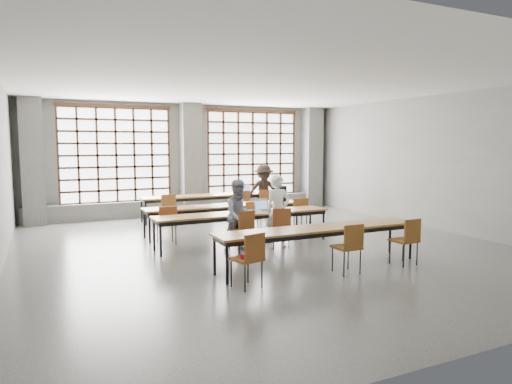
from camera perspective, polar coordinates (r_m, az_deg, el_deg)
floor at (r=9.97m, az=0.98°, el=-6.93°), size 11.00×11.00×0.00m
ceiling at (r=9.80m, az=1.02°, el=13.45°), size 11.00×11.00×0.00m
wall_back at (r=14.85m, az=-8.48°, el=4.08°), size 10.00×0.00×10.00m
wall_front at (r=5.40m, az=27.89°, el=0.20°), size 10.00×0.00×10.00m
wall_right at (r=12.76m, az=21.60°, el=3.42°), size 0.00×11.00×11.00m
column_left at (r=13.94m, az=-26.15°, el=3.42°), size 0.60×0.55×3.50m
column_mid at (r=14.59m, az=-8.16°, el=4.05°), size 0.60×0.55×3.50m
column_right at (r=16.49m, az=7.00°, el=4.29°), size 0.60×0.55×3.50m
window_left at (r=14.28m, az=-17.09°, el=4.41°), size 3.32×0.12×3.00m
window_right at (r=15.58m, az=-0.43°, el=4.79°), size 3.32×0.12×3.00m
sill_ledge at (r=14.79m, az=-8.16°, el=-1.75°), size 9.80×0.35×0.50m
desk_row_a at (r=13.66m, az=-5.98°, el=-0.61°), size 4.00×0.70×0.73m
desk_row_b at (r=11.36m, az=-4.00°, el=-1.93°), size 4.00×0.70×0.73m
desk_row_c at (r=10.09m, az=-1.59°, el=-2.93°), size 4.00×0.70×0.73m
desk_row_d at (r=8.39m, az=7.92°, el=-4.81°), size 4.00×0.70×0.73m
chair_back_left at (r=12.68m, az=-11.00°, el=-1.79°), size 0.43×0.43×0.88m
chair_back_mid at (r=13.39m, az=-1.79°, el=-1.27°), size 0.49×0.49×0.88m
chair_back_right at (r=13.71m, az=1.15°, el=-1.10°), size 0.50×0.51×0.88m
chair_mid_left at (r=10.31m, az=-11.05°, el=-3.57°), size 0.44×0.44×0.88m
chair_mid_centre at (r=10.97m, az=-0.78°, el=-2.88°), size 0.49×0.49×0.88m
chair_mid_right at (r=11.60m, az=5.41°, el=-2.42°), size 0.48×0.48×0.88m
chair_front_left at (r=9.43m, az=-1.62°, el=-4.35°), size 0.51×0.51×0.88m
chair_front_right at (r=9.80m, az=3.03°, el=-3.95°), size 0.49×0.49×0.88m
chair_near_left at (r=7.09m, az=-0.79°, el=-7.83°), size 0.52×0.52×0.88m
chair_near_mid at (r=8.03m, az=11.59°, el=-6.30°), size 0.42×0.43×0.88m
chair_near_right at (r=8.86m, az=18.38°, el=-5.33°), size 0.44×0.45×0.88m
student_male at (r=9.88m, az=2.77°, el=-2.41°), size 0.57×0.38×1.57m
student_female at (r=9.50m, az=-2.03°, el=-2.97°), size 0.75×0.60×1.50m
student_back at (r=13.80m, az=0.99°, el=0.09°), size 1.18×0.90×1.62m
laptop_front at (r=10.39m, az=0.90°, el=-1.96°), size 0.40×0.35×0.26m
laptop_back at (r=14.24m, az=-1.06°, el=0.20°), size 0.43×0.39×0.26m
mouse at (r=10.47m, az=3.22°, el=-2.14°), size 0.10×0.07×0.04m
green_box at (r=10.12m, az=-2.03°, el=-2.27°), size 0.27×0.16×0.09m
phone at (r=10.06m, az=-0.42°, el=-2.53°), size 0.14×0.08×0.01m
paper_sheet_a at (r=11.20m, az=-6.96°, el=-1.73°), size 0.32×0.24×0.00m
paper_sheet_b at (r=11.20m, az=-5.34°, el=-1.71°), size 0.33×0.26×0.00m
paper_sheet_c at (r=11.39m, az=-3.53°, el=-1.57°), size 0.34×0.28×0.00m
backpack at (r=12.04m, az=3.01°, el=-0.20°), size 0.37×0.30×0.40m
plastic_bag at (r=14.00m, az=-2.58°, el=0.43°), size 0.28×0.24×0.29m
red_pouch at (r=7.15m, az=-1.20°, el=-7.99°), size 0.22×0.15×0.06m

